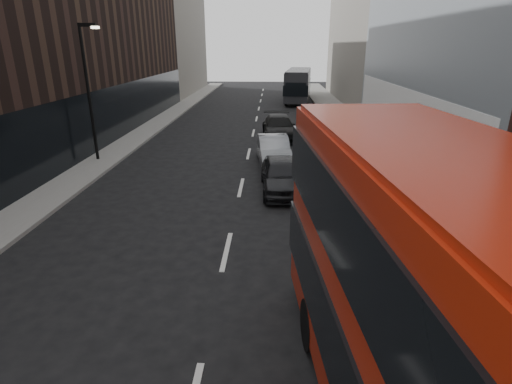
# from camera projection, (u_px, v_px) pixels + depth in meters

# --- Properties ---
(sidewalk_right) EXTENTS (3.00, 80.00, 0.15)m
(sidewalk_right) POSITION_uv_depth(u_px,v_px,m) (358.00, 136.00, 28.21)
(sidewalk_right) COLOR slate
(sidewalk_right) RESTS_ON ground
(sidewalk_left) EXTENTS (2.00, 80.00, 0.15)m
(sidewalk_left) POSITION_uv_depth(u_px,v_px,m) (142.00, 134.00, 28.80)
(sidewalk_left) COLOR slate
(sidewalk_left) RESTS_ON ground
(building_victorian) EXTENTS (6.50, 24.00, 21.00)m
(building_victorian) POSITION_uv_depth(u_px,v_px,m) (367.00, 10.00, 42.55)
(building_victorian) COLOR slate
(building_victorian) RESTS_ON ground
(building_left_mid) EXTENTS (5.00, 24.00, 14.00)m
(building_left_mid) POSITION_uv_depth(u_px,v_px,m) (109.00, 33.00, 31.22)
(building_left_mid) COLOR black
(building_left_mid) RESTS_ON ground
(building_left_far) EXTENTS (5.00, 20.00, 13.00)m
(building_left_far) POSITION_uv_depth(u_px,v_px,m) (175.00, 42.00, 52.02)
(building_left_far) COLOR slate
(building_left_far) RESTS_ON ground
(street_lamp) EXTENTS (1.06, 0.22, 7.00)m
(street_lamp) POSITION_uv_depth(u_px,v_px,m) (89.00, 84.00, 20.83)
(street_lamp) COLOR black
(street_lamp) RESTS_ON sidewalk_left
(grey_bus) EXTENTS (3.75, 11.10, 3.52)m
(grey_bus) POSITION_uv_depth(u_px,v_px,m) (298.00, 84.00, 45.34)
(grey_bus) COLOR black
(grey_bus) RESTS_ON ground
(car_a) EXTENTS (2.00, 4.49, 1.50)m
(car_a) POSITION_uv_depth(u_px,v_px,m) (282.00, 175.00, 17.54)
(car_a) COLOR black
(car_a) RESTS_ON ground
(car_b) EXTENTS (2.07, 4.71, 1.51)m
(car_b) POSITION_uv_depth(u_px,v_px,m) (273.00, 150.00, 21.65)
(car_b) COLOR gray
(car_b) RESTS_ON ground
(car_c) EXTENTS (2.52, 5.47, 1.55)m
(car_c) POSITION_uv_depth(u_px,v_px,m) (279.00, 127.00, 27.55)
(car_c) COLOR black
(car_c) RESTS_ON ground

